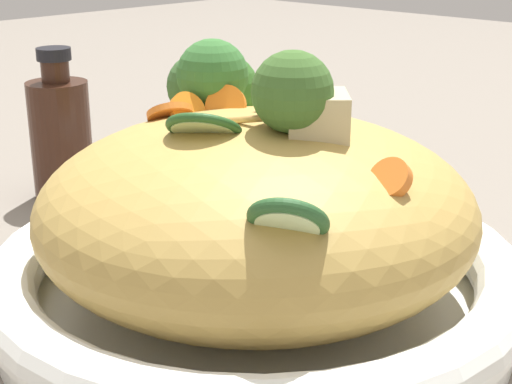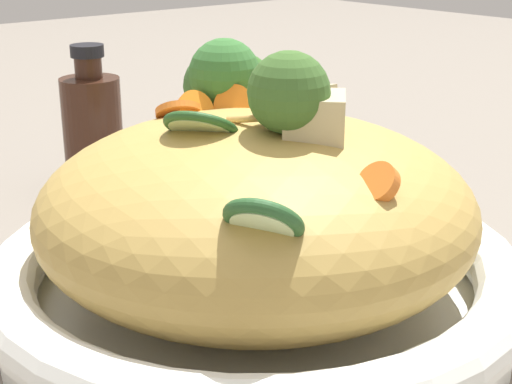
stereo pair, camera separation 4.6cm
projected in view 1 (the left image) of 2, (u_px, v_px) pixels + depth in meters
ground_plane at (256, 318)px, 0.49m from camera, size 3.00×3.00×0.00m
serving_bowl at (256, 280)px, 0.48m from camera, size 0.33×0.33×0.05m
noodle_heap at (256, 209)px, 0.47m from camera, size 0.26×0.26×0.12m
broccoli_florets at (227, 87)px, 0.51m from camera, size 0.19×0.13×0.08m
carrot_coins at (248, 123)px, 0.46m from camera, size 0.19×0.07×0.04m
zucchini_slices at (243, 171)px, 0.39m from camera, size 0.15×0.08×0.05m
chicken_chunks at (307, 113)px, 0.45m from camera, size 0.08×0.06×0.03m
soy_sauce_bottle at (61, 136)px, 0.69m from camera, size 0.05×0.05×0.14m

